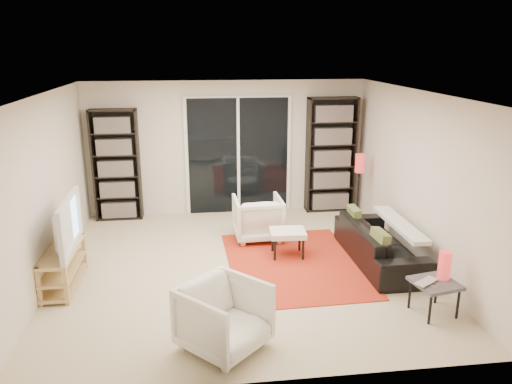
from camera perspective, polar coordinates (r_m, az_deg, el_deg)
floor at (r=7.07m, az=-1.72°, el=-8.56°), size 5.00×5.00×0.00m
wall_back at (r=9.08m, az=-3.34°, el=5.06°), size 5.00×0.02×2.40m
wall_front at (r=4.31m, az=1.43°, el=-8.04°), size 5.00×0.02×2.40m
wall_left at (r=6.89m, az=-22.97°, el=0.07°), size 0.02×5.00×2.40m
wall_right at (r=7.32m, az=18.08°, el=1.47°), size 0.02×5.00×2.40m
ceiling at (r=6.44m, az=-1.91°, el=11.20°), size 5.00×5.00×0.02m
sliding_door at (r=9.09m, az=-2.05°, el=4.12°), size 1.92×0.08×2.16m
bookshelf_left at (r=9.04m, az=-15.67°, el=2.97°), size 0.80×0.30×1.95m
bookshelf_right at (r=9.27m, az=8.58°, el=4.19°), size 0.90×0.30×2.10m
tv_stand at (r=6.92m, az=-21.16°, el=-7.94°), size 0.37×1.14×0.50m
tv at (r=6.71m, az=-21.49°, el=-3.48°), size 0.19×1.16×0.67m
rug at (r=7.18m, az=4.31°, el=-8.14°), size 1.90×2.52×0.01m
sofa at (r=7.34m, az=13.97°, el=-5.71°), size 0.79×1.94×0.56m
armchair_back at (r=7.94m, az=0.21°, el=-2.97°), size 0.77×0.79×0.69m
armchair_front at (r=5.19m, az=-3.64°, el=-14.08°), size 1.08×1.08×0.71m
ottoman at (r=7.30m, az=3.64°, el=-4.83°), size 0.53×0.45×0.40m
side_table at (r=6.14m, az=19.77°, el=-10.00°), size 0.55×0.55×0.40m
laptop at (r=6.03m, az=19.24°, el=-9.85°), size 0.37×0.34×0.02m
table_lamp at (r=6.18m, az=20.75°, el=-7.80°), size 0.15×0.15×0.33m
floor_lamp at (r=8.81m, az=11.73°, el=2.34°), size 0.18×0.18×1.20m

